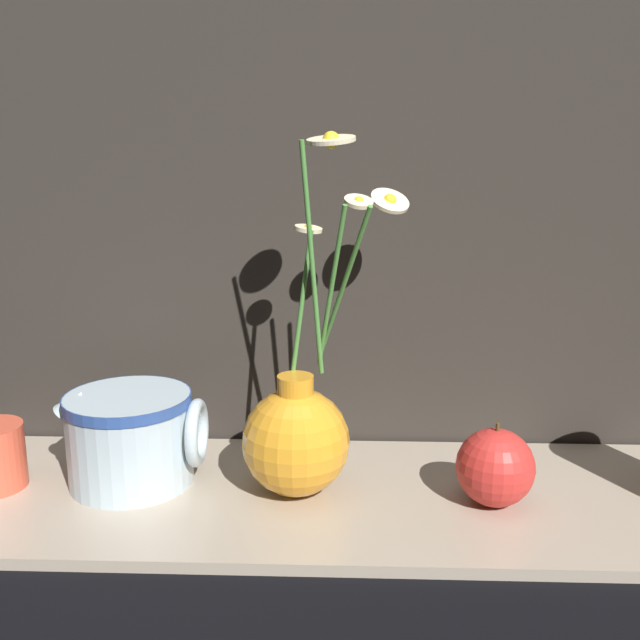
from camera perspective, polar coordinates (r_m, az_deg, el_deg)
The scene contains 5 objects.
ground_plane at distance 0.80m, azimuth 0.82°, elevation -14.35°, with size 6.00×6.00×0.00m, color black.
shelf at distance 0.79m, azimuth 0.82°, elevation -13.97°, with size 0.89×0.28×0.01m.
vase_with_flowers at distance 0.77m, azimuth -1.82°, elevation -8.98°, with size 0.18×0.14×0.38m.
ceramic_pitcher at distance 0.82m, azimuth -14.87°, elevation -8.79°, with size 0.16×0.14×0.11m.
orange_fruit at distance 0.77m, azimuth 13.84°, elevation -11.37°, with size 0.08×0.08×0.09m.
Camera 1 is at (0.01, -0.70, 0.37)m, focal length 40.00 mm.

